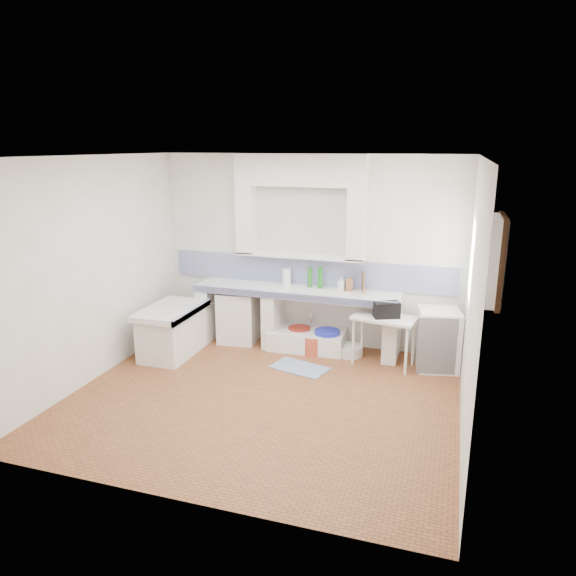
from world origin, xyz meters
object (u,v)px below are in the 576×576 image
(side_table, at_px, (383,341))
(fridge, at_px, (438,339))
(stove, at_px, (239,316))
(sink, at_px, (308,340))

(side_table, relative_size, fridge, 1.02)
(fridge, bearing_deg, side_table, 177.81)
(stove, bearing_deg, side_table, -12.56)
(stove, xyz_separation_m, sink, (1.09, 0.00, -0.26))
(side_table, xyz_separation_m, fridge, (0.71, 0.12, 0.06))
(stove, distance_m, fridge, 2.94)
(stove, distance_m, sink, 1.12)
(stove, height_order, fridge, fridge)
(side_table, bearing_deg, sink, 175.97)
(stove, xyz_separation_m, side_table, (2.23, -0.28, -0.05))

